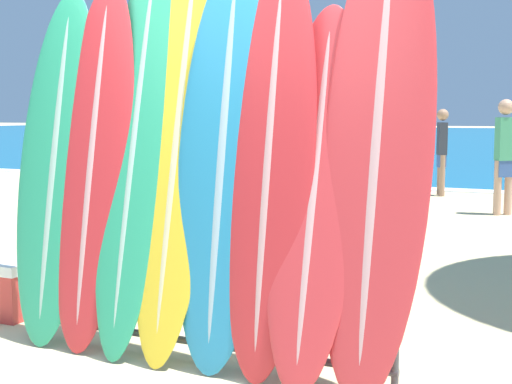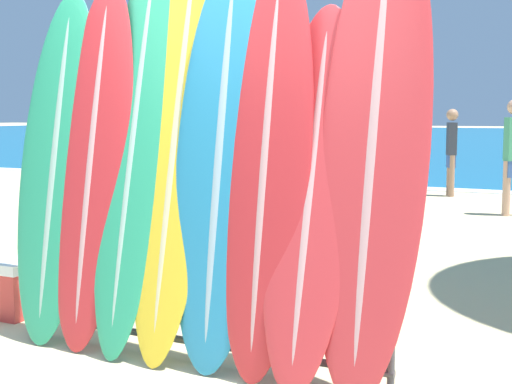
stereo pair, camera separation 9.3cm
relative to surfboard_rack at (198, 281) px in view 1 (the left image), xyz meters
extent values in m
cube|color=white|center=(-0.09, 10.29, -0.48)|extent=(120.00, 0.60, 0.01)
cylinder|color=#47474C|center=(-1.17, 0.00, -0.04)|extent=(0.04, 0.04, 0.91)
cylinder|color=#47474C|center=(1.17, 0.00, -0.04)|extent=(0.04, 0.04, 0.91)
cylinder|color=#47474C|center=(0.00, 0.00, 0.39)|extent=(2.37, 0.04, 0.04)
cylinder|color=#47474C|center=(0.00, 0.00, -0.37)|extent=(2.37, 0.04, 0.04)
ellipsoid|color=#289E70|center=(-1.04, 0.01, 0.63)|extent=(0.58, 0.48, 2.25)
ellipsoid|color=#9AC3B3|center=(-1.04, 0.01, 0.63)|extent=(0.11, 0.47, 2.16)
ellipsoid|color=red|center=(-0.74, 0.01, 0.66)|extent=(0.54, 0.51, 2.31)
ellipsoid|color=#D19A9C|center=(-0.74, 0.01, 0.66)|extent=(0.10, 0.50, 2.22)
ellipsoid|color=#289E70|center=(-0.45, 0.06, 0.80)|extent=(0.49, 0.66, 2.58)
ellipsoid|color=#9AC3B3|center=(-0.45, 0.06, 0.80)|extent=(0.09, 0.64, 2.47)
ellipsoid|color=yellow|center=(-0.16, 0.07, 0.83)|extent=(0.51, 0.65, 2.64)
ellipsoid|color=beige|center=(-0.16, 0.07, 0.83)|extent=(0.09, 0.63, 2.53)
ellipsoid|color=teal|center=(0.16, 0.02, 0.71)|extent=(0.59, 0.48, 2.39)
ellipsoid|color=#98BACC|center=(0.16, 0.02, 0.71)|extent=(0.11, 0.47, 2.30)
ellipsoid|color=red|center=(0.45, 0.01, 0.67)|extent=(0.52, 0.49, 2.32)
ellipsoid|color=#D19A9C|center=(0.45, 0.01, 0.67)|extent=(0.09, 0.48, 2.23)
ellipsoid|color=red|center=(0.71, 0.01, 0.54)|extent=(0.51, 0.60, 2.07)
ellipsoid|color=#D59E9F|center=(0.71, 0.01, 0.54)|extent=(0.09, 0.58, 1.99)
ellipsoid|color=red|center=(1.04, 0.05, 0.78)|extent=(0.59, 0.62, 2.55)
ellipsoid|color=#D59E9F|center=(1.04, 0.05, 0.78)|extent=(0.11, 0.60, 2.45)
cylinder|color=tan|center=(1.02, 7.24, -0.10)|extent=(0.11, 0.11, 0.79)
cylinder|color=tan|center=(0.88, 7.14, -0.10)|extent=(0.11, 0.11, 0.79)
cube|color=#385693|center=(0.95, 7.19, 0.18)|extent=(0.26, 0.24, 0.24)
cube|color=#42996B|center=(0.95, 7.19, 0.60)|extent=(0.28, 0.27, 0.62)
sphere|color=tan|center=(0.95, 7.19, 1.06)|extent=(0.22, 0.22, 0.22)
cylinder|color=#A87A5B|center=(-0.27, 9.18, -0.13)|extent=(0.10, 0.10, 0.73)
cylinder|color=#A87A5B|center=(-0.34, 9.32, -0.13)|extent=(0.10, 0.10, 0.73)
cube|color=#385693|center=(-0.30, 9.25, 0.13)|extent=(0.20, 0.24, 0.22)
cube|color=#2D333D|center=(-0.30, 9.25, 0.52)|extent=(0.22, 0.26, 0.57)
sphere|color=#A87A5B|center=(-0.30, 9.25, 0.94)|extent=(0.21, 0.21, 0.21)
cube|color=red|center=(-1.77, 0.25, -0.32)|extent=(0.51, 0.32, 0.34)
cube|color=white|center=(-1.77, 0.25, -0.12)|extent=(0.53, 0.33, 0.07)
camera|label=1|loc=(2.02, -3.54, 0.97)|focal=50.00mm
camera|label=2|loc=(2.10, -3.50, 0.97)|focal=50.00mm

